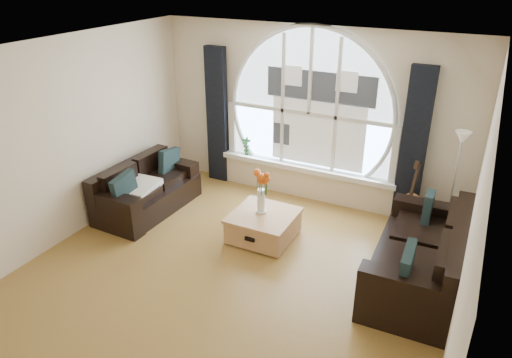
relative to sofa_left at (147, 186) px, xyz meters
name	(u,v)px	position (x,y,z in m)	size (l,w,h in m)	color
ground	(222,287)	(1.99, -1.15, -0.40)	(5.00, 5.50, 0.01)	brown
ceiling	(213,58)	(1.99, -1.15, 2.30)	(5.00, 5.50, 0.01)	silver
wall_back	(310,116)	(1.99, 1.60, 0.95)	(5.00, 0.01, 2.70)	beige
wall_left	(51,147)	(-0.51, -1.15, 0.95)	(0.01, 5.50, 2.70)	beige
wall_right	(469,243)	(4.49, -1.15, 0.95)	(0.01, 5.50, 2.70)	beige
attic_slope	(452,127)	(4.19, -1.15, 1.95)	(0.92, 5.50, 0.72)	silver
arched_window	(310,99)	(1.99, 1.57, 1.23)	(2.60, 0.06, 2.15)	silver
window_sill	(305,168)	(1.99, 1.50, 0.11)	(2.90, 0.22, 0.08)	white
window_frame	(309,99)	(1.99, 1.54, 1.23)	(2.76, 0.08, 2.15)	white
neighbor_house	(319,108)	(2.14, 1.55, 1.10)	(1.70, 0.02, 1.50)	silver
curtain_left	(217,116)	(0.39, 1.48, 0.75)	(0.35, 0.12, 2.30)	black
curtain_right	(413,147)	(3.59, 1.48, 0.75)	(0.35, 0.12, 2.30)	black
sofa_left	(147,186)	(0.00, 0.00, 0.00)	(0.83, 1.66, 0.74)	black
sofa_right	(420,256)	(4.03, -0.04, 0.00)	(0.98, 1.97, 0.87)	black
coffee_chest	(264,225)	(1.95, 0.07, -0.19)	(0.85, 0.85, 0.42)	#AD7D53
throw_blanket	(137,187)	(0.02, -0.23, 0.10)	(0.55, 0.55, 0.10)	silver
vase_flowers	(261,187)	(1.89, 0.10, 0.37)	(0.24, 0.24, 0.70)	white
floor_lamp	(453,189)	(4.20, 1.11, 0.40)	(0.24, 0.24, 1.60)	#B2B2B2
guitar	(413,193)	(3.70, 1.33, 0.13)	(0.36, 0.24, 1.06)	brown
potted_plant	(246,146)	(0.93, 1.50, 0.30)	(0.16, 0.11, 0.30)	#1E6023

